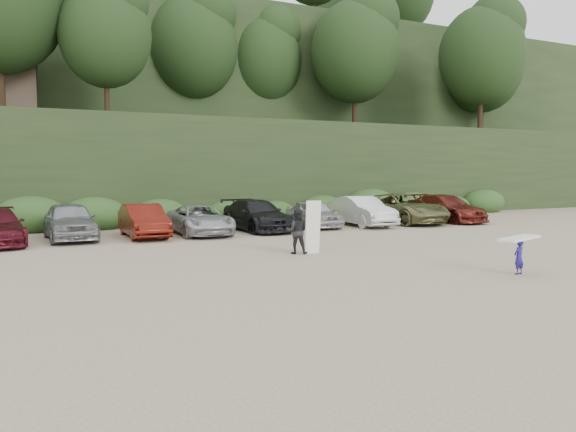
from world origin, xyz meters
TOP-DOWN VIEW (x-y plane):
  - ground at (0.00, 0.00)m, footprint 120.00×120.00m
  - hillside_backdrop at (-0.26, 35.93)m, footprint 90.00×41.50m
  - parked_cars at (-2.17, 10.00)m, footprint 34.03×6.15m
  - child_surfer at (3.25, -3.94)m, footprint 1.85×1.04m
  - adult_surfer at (-0.52, 2.36)m, footprint 1.26×0.92m

SIDE VIEW (x-z plane):
  - ground at x=0.00m, z-range 0.00..0.00m
  - child_surfer at x=3.25m, z-range 0.19..1.27m
  - parked_cars at x=-2.17m, z-range -0.06..1.59m
  - adult_surfer at x=-0.52m, z-range -0.13..1.76m
  - hillside_backdrop at x=-0.26m, z-range -2.78..25.22m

